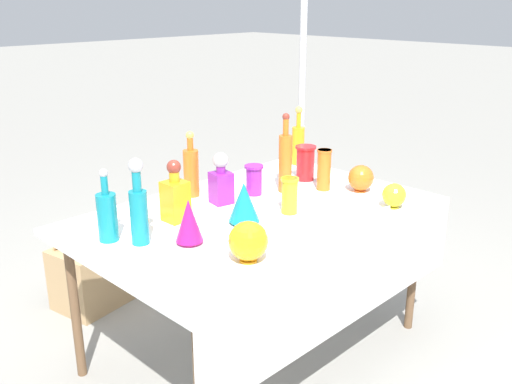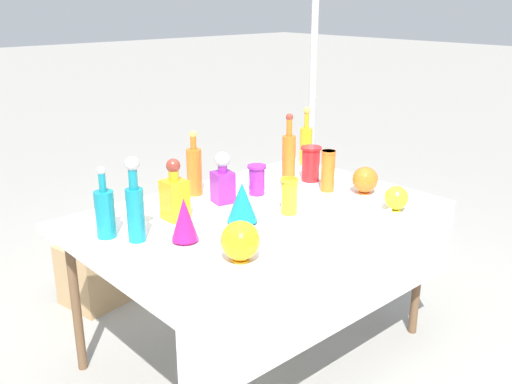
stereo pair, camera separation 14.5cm
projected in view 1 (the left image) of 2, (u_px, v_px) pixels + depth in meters
ground_plane at (256, 349)px, 2.95m from camera, size 40.00×40.00×0.00m
display_table at (262, 226)px, 2.70m from camera, size 1.68×1.11×0.76m
tall_bottle_0 at (107, 215)px, 2.36m from camera, size 0.08×0.08×0.31m
tall_bottle_1 at (298, 143)px, 3.44m from camera, size 0.07×0.07×0.36m
tall_bottle_2 at (191, 171)px, 2.89m from camera, size 0.08×0.08×0.34m
tall_bottle_3 at (139, 208)px, 2.31m from camera, size 0.07×0.07×0.37m
tall_bottle_4 at (285, 161)px, 2.94m from camera, size 0.07×0.07×0.42m
square_decanter_0 at (175, 196)px, 2.57m from camera, size 0.10×0.10×0.29m
square_decanter_1 at (221, 181)px, 2.79m from camera, size 0.11×0.11×0.26m
slender_vase_0 at (324, 169)px, 2.99m from camera, size 0.08×0.08×0.22m
slender_vase_1 at (290, 194)px, 2.67m from camera, size 0.09×0.09×0.17m
slender_vase_2 at (254, 179)px, 2.92m from camera, size 0.10×0.10×0.16m
slender_vase_3 at (305, 162)px, 3.15m from camera, size 0.12×0.12×0.19m
fluted_vase_0 at (244, 202)px, 2.54m from camera, size 0.14×0.14×0.19m
fluted_vase_1 at (189, 221)px, 2.33m from camera, size 0.12×0.12×0.19m
round_bowl_0 at (361, 178)px, 2.97m from camera, size 0.13×0.13×0.14m
round_bowl_1 at (248, 241)px, 2.17m from camera, size 0.15×0.15×0.16m
round_bowl_2 at (394, 195)px, 2.74m from camera, size 0.11×0.11×0.12m
price_tag_left at (385, 211)px, 2.67m from camera, size 0.07×0.03×0.04m
price_tag_center at (364, 224)px, 2.52m from camera, size 0.06×0.02×0.04m
cardboard_box_behind_left at (101, 271)px, 3.39m from camera, size 0.58×0.41×0.45m
canopy_pole at (301, 133)px, 3.81m from camera, size 0.18×0.18×2.24m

